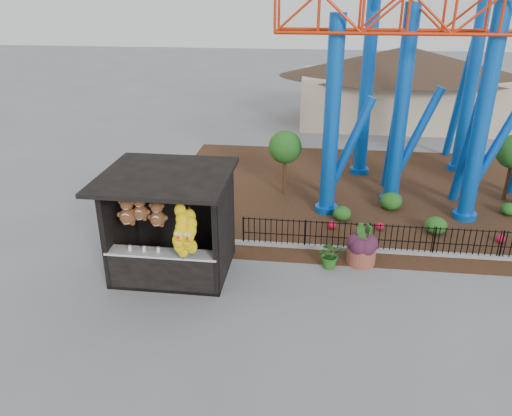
# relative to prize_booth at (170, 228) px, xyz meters

# --- Properties ---
(ground) EXTENTS (120.00, 120.00, 0.00)m
(ground) POSITION_rel_prize_booth_xyz_m (2.97, -0.91, -1.52)
(ground) COLOR slate
(ground) RESTS_ON ground
(mulch_bed) EXTENTS (18.00, 12.00, 0.02)m
(mulch_bed) POSITION_rel_prize_booth_xyz_m (6.97, 7.09, -1.52)
(mulch_bed) COLOR #331E11
(mulch_bed) RESTS_ON ground
(curb) EXTENTS (18.00, 0.18, 0.12)m
(curb) POSITION_rel_prize_booth_xyz_m (6.97, 2.09, -1.46)
(curb) COLOR gray
(curb) RESTS_ON ground
(prize_booth) EXTENTS (3.50, 3.40, 3.12)m
(prize_booth) POSITION_rel_prize_booth_xyz_m (0.00, 0.00, 0.00)
(prize_booth) COLOR black
(prize_booth) RESTS_ON ground
(picket_fence) EXTENTS (12.20, 0.06, 1.00)m
(picket_fence) POSITION_rel_prize_booth_xyz_m (7.87, 2.09, -1.02)
(picket_fence) COLOR black
(picket_fence) RESTS_ON ground
(roller_coaster) EXTENTS (11.00, 6.37, 10.82)m
(roller_coaster) POSITION_rel_prize_booth_xyz_m (8.09, 7.32, 4.92)
(roller_coaster) COLOR blue
(roller_coaster) RESTS_ON ground
(terracotta_planter) EXTENTS (0.97, 0.97, 0.56)m
(terracotta_planter) POSITION_rel_prize_booth_xyz_m (5.51, 1.34, -1.24)
(terracotta_planter) COLOR brown
(terracotta_planter) RESTS_ON ground
(planter_foliage) EXTENTS (0.70, 0.70, 0.64)m
(planter_foliage) POSITION_rel_prize_booth_xyz_m (5.51, 1.34, -0.64)
(planter_foliage) COLOR #361526
(planter_foliage) RESTS_ON terracotta_planter
(potted_plant) EXTENTS (0.83, 0.74, 0.86)m
(potted_plant) POSITION_rel_prize_booth_xyz_m (4.58, 1.00, -1.09)
(potted_plant) COLOR #1C5E1B
(potted_plant) RESTS_ON ground
(landscaping) EXTENTS (8.25, 3.32, 0.66)m
(landscaping) POSITION_rel_prize_booth_xyz_m (7.91, 4.66, -1.23)
(landscaping) COLOR #1F5218
(landscaping) RESTS_ON mulch_bed
(pavilion) EXTENTS (15.00, 15.00, 4.80)m
(pavilion) POSITION_rel_prize_booth_xyz_m (8.97, 19.09, 1.54)
(pavilion) COLOR #BFAD8C
(pavilion) RESTS_ON ground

